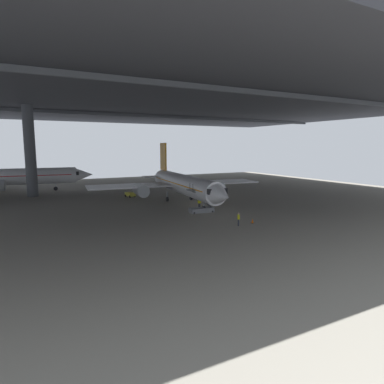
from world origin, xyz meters
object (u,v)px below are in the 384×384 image
at_px(crew_worker_by_stairs, 199,203).
at_px(traffic_cone_orange, 252,221).
at_px(crew_worker_near_nose, 238,218).
at_px(airplane_main, 183,184).
at_px(airplane_distant, 6,177).
at_px(boarding_stairs, 201,208).
at_px(baggage_tug, 130,194).

xyz_separation_m(crew_worker_by_stairs, traffic_cone_orange, (1.32, -11.87, -0.72)).
bearing_deg(crew_worker_near_nose, airplane_main, 85.49).
xyz_separation_m(airplane_main, crew_worker_by_stairs, (-0.29, -6.60, -2.29)).
bearing_deg(crew_worker_near_nose, traffic_cone_orange, 8.75).
bearing_deg(airplane_distant, boarding_stairs, -54.94).
height_order(boarding_stairs, crew_worker_by_stairs, boarding_stairs).
relative_size(airplane_main, crew_worker_near_nose, 19.85).
height_order(traffic_cone_orange, baggage_tug, baggage_tug).
distance_m(airplane_distant, traffic_cone_orange, 55.48).
xyz_separation_m(airplane_main, crew_worker_near_nose, (-1.49, -18.85, -2.33)).
xyz_separation_m(crew_worker_by_stairs, baggage_tug, (-6.10, 17.20, -0.48)).
height_order(airplane_distant, traffic_cone_orange, airplane_distant).
height_order(crew_worker_by_stairs, baggage_tug, crew_worker_by_stairs).
relative_size(airplane_main, airplane_distant, 0.95).
distance_m(crew_worker_by_stairs, baggage_tug, 18.25).
relative_size(crew_worker_by_stairs, traffic_cone_orange, 2.93).
relative_size(airplane_main, traffic_cone_orange, 55.89).
xyz_separation_m(airplane_main, boarding_stairs, (-1.44, -9.23, -2.58)).
xyz_separation_m(boarding_stairs, baggage_tug, (-4.96, 19.83, -0.19)).
relative_size(boarding_stairs, crew_worker_by_stairs, 2.55).
bearing_deg(baggage_tug, traffic_cone_orange, -75.69).
height_order(airplane_distant, baggage_tug, airplane_distant).
bearing_deg(crew_worker_by_stairs, airplane_main, 87.46).
height_order(boarding_stairs, crew_worker_near_nose, boarding_stairs).
height_order(boarding_stairs, baggage_tug, boarding_stairs).
bearing_deg(airplane_main, traffic_cone_orange, -86.83).
distance_m(boarding_stairs, crew_worker_by_stairs, 2.89).
bearing_deg(traffic_cone_orange, boarding_stairs, 104.91).
height_order(crew_worker_near_nose, traffic_cone_orange, crew_worker_near_nose).
xyz_separation_m(crew_worker_by_stairs, airplane_distant, (-27.76, 35.29, 2.37)).
height_order(airplane_main, airplane_distant, airplane_distant).
bearing_deg(crew_worker_near_nose, boarding_stairs, 89.70).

